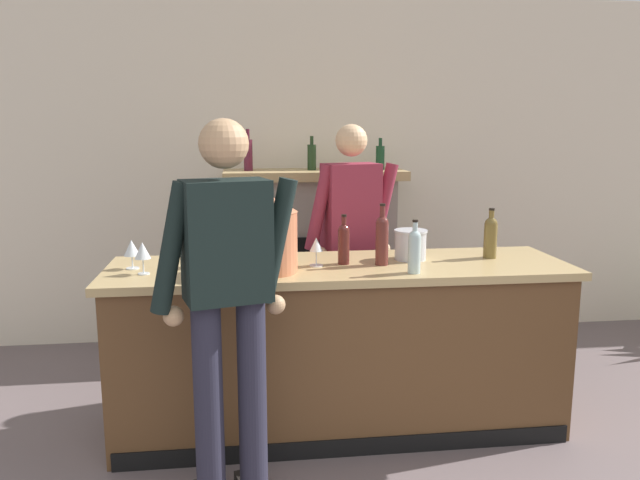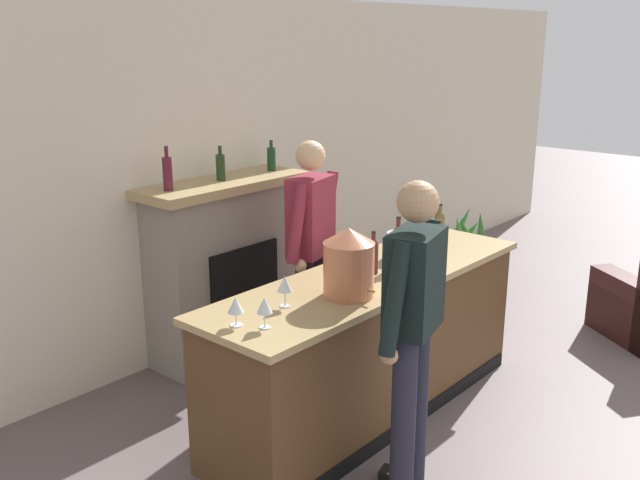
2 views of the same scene
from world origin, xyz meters
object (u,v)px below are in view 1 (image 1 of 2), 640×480
at_px(ice_bucket_steel, 410,245).
at_px(wine_bottle_cabernet_heavy, 382,238).
at_px(wine_glass_back_row, 132,249).
at_px(person_customer, 228,303).
at_px(wine_glass_by_dispenser, 143,251).
at_px(copper_dispenser, 269,233).
at_px(wine_bottle_chardonnay_pale, 415,249).
at_px(person_bartender, 351,242).
at_px(wine_bottle_merlot_tall, 345,242).
at_px(fireplace_stone, 314,257).
at_px(wine_bottle_riesling_slim, 491,236).
at_px(wine_glass_front_left, 200,244).
at_px(wine_glass_front_right, 316,246).

xyz_separation_m(ice_bucket_steel, wine_bottle_cabernet_heavy, (-0.20, -0.12, 0.06)).
xyz_separation_m(ice_bucket_steel, wine_glass_back_row, (-1.56, -0.04, 0.02)).
bearing_deg(person_customer, wine_bottle_cabernet_heavy, 39.17).
bearing_deg(wine_glass_by_dispenser, person_customer, -54.07).
relative_size(copper_dispenser, wine_bottle_chardonnay_pale, 1.45).
bearing_deg(copper_dispenser, wine_glass_by_dispenser, 177.39).
relative_size(person_bartender, wine_bottle_merlot_tall, 6.22).
bearing_deg(ice_bucket_steel, fireplace_stone, 106.51).
height_order(person_bartender, ice_bucket_steel, person_bartender).
bearing_deg(wine_bottle_merlot_tall, copper_dispenser, -162.00).
relative_size(ice_bucket_steel, wine_bottle_chardonnay_pale, 0.67).
relative_size(ice_bucket_steel, wine_glass_back_row, 1.19).
distance_m(wine_bottle_riesling_slim, wine_bottle_merlot_tall, 0.88).
distance_m(wine_bottle_riesling_slim, wine_bottle_cabernet_heavy, 0.68).
bearing_deg(wine_bottle_riesling_slim, wine_bottle_merlot_tall, -176.27).
distance_m(copper_dispenser, wine_bottle_cabernet_heavy, 0.64).
bearing_deg(wine_glass_back_row, person_bartender, 26.06).
distance_m(wine_bottle_chardonnay_pale, wine_glass_front_left, 1.16).
relative_size(fireplace_stone, wine_bottle_cabernet_heavy, 4.98).
xyz_separation_m(wine_bottle_chardonnay_pale, wine_bottle_merlot_tall, (-0.33, 0.26, -0.00)).
relative_size(fireplace_stone, wine_glass_front_left, 9.45).
distance_m(person_bartender, wine_bottle_chardonnay_pale, 0.95).
bearing_deg(wine_glass_back_row, copper_dispenser, -12.70).
bearing_deg(wine_bottle_riesling_slim, person_bartender, 139.57).
relative_size(wine_bottle_merlot_tall, wine_glass_front_right, 1.75).
relative_size(person_customer, wine_glass_front_left, 9.78).
relative_size(wine_bottle_merlot_tall, wine_glass_front_left, 1.55).
height_order(person_customer, person_bartender, person_customer).
xyz_separation_m(fireplace_stone, wine_bottle_chardonnay_pale, (0.34, -1.69, 0.39)).
xyz_separation_m(wine_bottle_cabernet_heavy, wine_glass_by_dispenser, (-1.29, -0.06, -0.03)).
distance_m(wine_bottle_chardonnay_pale, wine_bottle_cabernet_heavy, 0.25).
relative_size(ice_bucket_steel, wine_bottle_merlot_tall, 0.68).
xyz_separation_m(fireplace_stone, wine_bottle_riesling_slim, (0.88, -1.38, 0.40)).
xyz_separation_m(wine_bottle_riesling_slim, wine_bottle_cabernet_heavy, (-0.67, -0.10, 0.02)).
height_order(person_bartender, copper_dispenser, person_bartender).
bearing_deg(copper_dispenser, wine_bottle_riesling_slim, 8.54).
relative_size(wine_bottle_cabernet_heavy, wine_glass_front_left, 1.90).
bearing_deg(copper_dispenser, wine_glass_back_row, 167.30).
bearing_deg(wine_glass_by_dispenser, ice_bucket_steel, 6.87).
distance_m(wine_bottle_riesling_slim, wine_glass_front_left, 1.67).
relative_size(copper_dispenser, wine_glass_back_row, 2.58).
height_order(fireplace_stone, wine_glass_by_dispenser, fireplace_stone).
distance_m(wine_glass_front_left, wine_glass_by_dispenser, 0.32).
bearing_deg(wine_glass_front_right, wine_bottle_merlot_tall, 10.69).
bearing_deg(wine_bottle_chardonnay_pale, wine_bottle_cabernet_heavy, 120.82).
relative_size(wine_bottle_chardonnay_pale, wine_glass_by_dispenser, 1.66).
distance_m(ice_bucket_steel, wine_glass_front_left, 1.20).
xyz_separation_m(wine_bottle_cabernet_heavy, wine_glass_front_right, (-0.37, 0.01, -0.04)).
distance_m(wine_bottle_merlot_tall, wine_glass_back_row, 1.16).
bearing_deg(wine_glass_front_right, wine_glass_back_row, 176.64).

